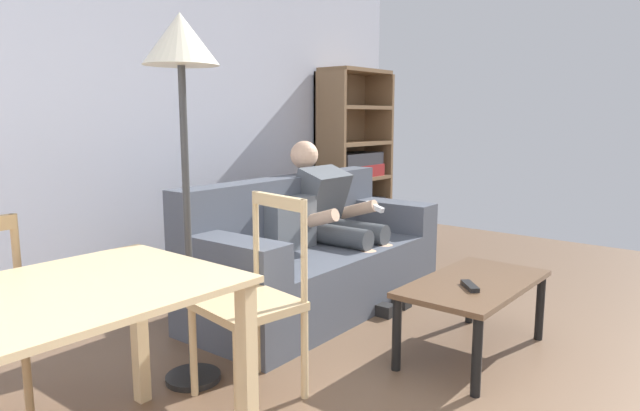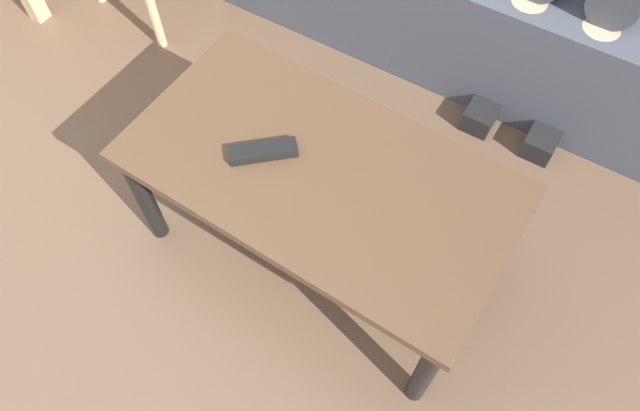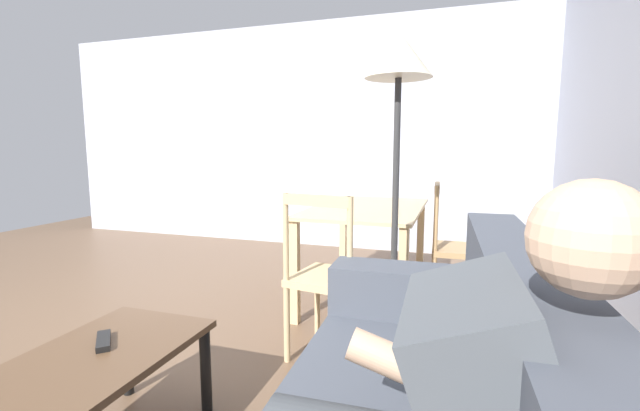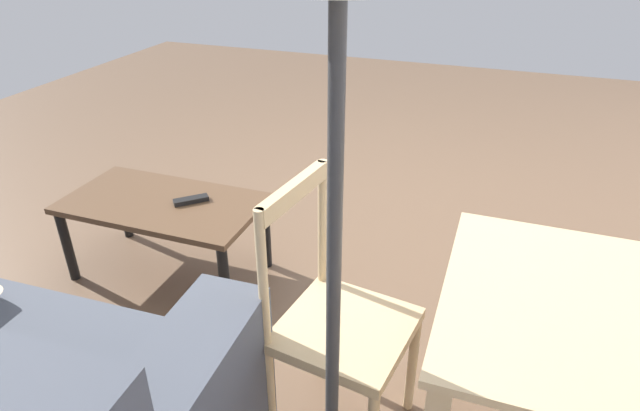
% 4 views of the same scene
% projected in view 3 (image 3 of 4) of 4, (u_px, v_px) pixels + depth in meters
% --- Properties ---
extents(ground_plane, '(8.26, 8.26, 0.00)m').
position_uv_depth(ground_plane, '(84.00, 348.00, 2.57)').
color(ground_plane, brown).
extents(wall_side, '(0.12, 6.26, 2.69)m').
position_uv_depth(wall_side, '(283.00, 137.00, 5.32)').
color(wall_side, '#ABB0BE').
rests_on(wall_side, ground_plane).
extents(coffee_table, '(0.99, 0.53, 0.43)m').
position_uv_depth(coffee_table, '(82.00, 377.00, 1.55)').
color(coffee_table, brown).
rests_on(coffee_table, ground_plane).
extents(tv_remote, '(0.16, 0.15, 0.02)m').
position_uv_depth(tv_remote, '(104.00, 341.00, 1.69)').
color(tv_remote, black).
rests_on(tv_remote, coffee_table).
extents(dining_table, '(1.38, 0.83, 0.75)m').
position_uv_depth(dining_table, '(367.00, 221.00, 3.34)').
color(dining_table, '#D1B27F').
rests_on(dining_table, ground_plane).
extents(dining_chair_near_wall, '(0.44, 0.44, 0.95)m').
position_uv_depth(dining_chair_near_wall, '(457.00, 249.00, 3.16)').
color(dining_chair_near_wall, tan).
rests_on(dining_chair_near_wall, ground_plane).
extents(dining_chair_facing_couch, '(0.48, 0.48, 0.97)m').
position_uv_depth(dining_chair_facing_couch, '(329.00, 279.00, 2.40)').
color(dining_chair_facing_couch, '#D1B27F').
rests_on(dining_chair_facing_couch, ground_plane).
extents(floor_lamp, '(0.36, 0.36, 1.82)m').
position_uv_depth(floor_lamp, '(398.00, 86.00, 2.25)').
color(floor_lamp, black).
rests_on(floor_lamp, ground_plane).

